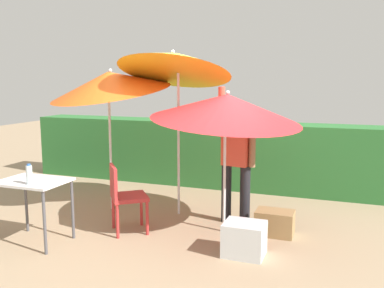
% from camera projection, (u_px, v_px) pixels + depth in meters
% --- Properties ---
extents(ground_plane, '(24.00, 24.00, 0.00)m').
position_uv_depth(ground_plane, '(184.00, 228.00, 5.63)').
color(ground_plane, '#9E8466').
extents(hedge_row, '(8.00, 0.70, 1.21)m').
position_uv_depth(hedge_row, '(230.00, 155.00, 7.73)').
color(hedge_row, '#2D7033').
rests_on(hedge_row, ground_plane).
extents(umbrella_rainbow, '(1.95, 1.94, 1.94)m').
position_uv_depth(umbrella_rainbow, '(226.00, 107.00, 5.26)').
color(umbrella_rainbow, silver).
rests_on(umbrella_rainbow, ground_plane).
extents(umbrella_orange, '(1.82, 1.80, 2.31)m').
position_uv_depth(umbrella_orange, '(110.00, 82.00, 6.14)').
color(umbrella_orange, silver).
rests_on(umbrella_orange, ground_plane).
extents(umbrella_yellow, '(1.63, 1.63, 2.59)m').
position_uv_depth(umbrella_yellow, '(176.00, 63.00, 5.90)').
color(umbrella_yellow, silver).
rests_on(umbrella_yellow, ground_plane).
extents(person_vendor, '(0.56, 0.28, 1.88)m').
position_uv_depth(person_vendor, '(236.00, 157.00, 5.68)').
color(person_vendor, black).
rests_on(person_vendor, ground_plane).
extents(chair_plastic, '(0.62, 0.62, 0.89)m').
position_uv_depth(chair_plastic, '(124.00, 194.00, 5.40)').
color(chair_plastic, '#B72D2D').
rests_on(chair_plastic, ground_plane).
extents(cooler_box, '(0.46, 0.39, 0.38)m').
position_uv_depth(cooler_box, '(244.00, 239.00, 4.73)').
color(cooler_box, silver).
rests_on(cooler_box, ground_plane).
extents(crate_cardboard, '(0.48, 0.33, 0.32)m').
position_uv_depth(crate_cardboard, '(275.00, 223.00, 5.36)').
color(crate_cardboard, '#9E7A4C').
rests_on(crate_cardboard, ground_plane).
extents(folding_table, '(0.80, 0.60, 0.78)m').
position_uv_depth(folding_table, '(33.00, 188.00, 5.04)').
color(folding_table, '#4C4C51').
rests_on(folding_table, ground_plane).
extents(bottle_water, '(0.07, 0.07, 0.24)m').
position_uv_depth(bottle_water, '(29.00, 175.00, 4.82)').
color(bottle_water, silver).
rests_on(bottle_water, folding_table).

